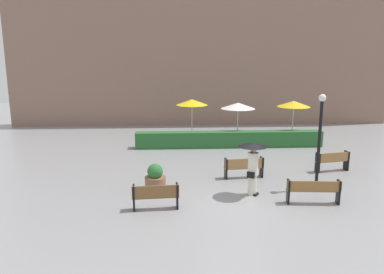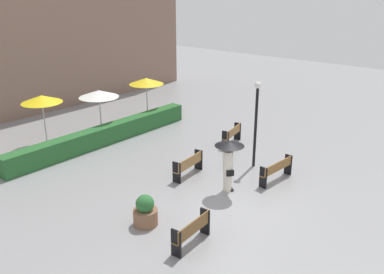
# 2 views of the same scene
# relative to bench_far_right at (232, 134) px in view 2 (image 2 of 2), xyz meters

# --- Properties ---
(ground_plane) EXTENTS (60.00, 60.00, 0.00)m
(ground_plane) POSITION_rel_bench_far_right_xyz_m (-4.93, -3.55, -0.53)
(ground_plane) COLOR gray
(bench_far_right) EXTENTS (1.61, 0.63, 0.89)m
(bench_far_right) POSITION_rel_bench_far_right_xyz_m (0.00, 0.00, 0.00)
(bench_far_right) COLOR #9E7242
(bench_far_right) RESTS_ON ground
(bench_near_left) EXTENTS (1.59, 0.45, 0.88)m
(bench_near_left) POSITION_rel_bench_far_right_xyz_m (-7.76, -3.95, -0.01)
(bench_near_left) COLOR brown
(bench_near_left) RESTS_ON ground
(bench_near_right) EXTENTS (1.88, 0.47, 0.86)m
(bench_near_right) POSITION_rel_bench_far_right_xyz_m (-2.25, -3.72, -0.00)
(bench_near_right) COLOR olive
(bench_near_right) RESTS_ON ground
(bench_mid_center) EXTENTS (1.71, 0.54, 0.87)m
(bench_mid_center) POSITION_rel_bench_far_right_xyz_m (-4.15, -0.73, -0.02)
(bench_mid_center) COLOR #9E7242
(bench_mid_center) RESTS_ON ground
(pedestrian_with_umbrella) EXTENTS (1.09, 1.09, 2.04)m
(pedestrian_with_umbrella) POSITION_rel_bench_far_right_xyz_m (-4.23, -2.74, 0.85)
(pedestrian_with_umbrella) COLOR silver
(pedestrian_with_umbrella) RESTS_ON ground
(planter_pot) EXTENTS (0.80, 0.80, 1.06)m
(planter_pot) POSITION_rel_bench_far_right_xyz_m (-7.85, -2.04, -0.07)
(planter_pot) COLOR brown
(planter_pot) RESTS_ON ground
(lamp_post) EXTENTS (0.28, 0.28, 3.71)m
(lamp_post) POSITION_rel_bench_far_right_xyz_m (-1.58, -2.23, 1.77)
(lamp_post) COLOR black
(lamp_post) RESTS_ON ground
(patio_umbrella_yellow) EXTENTS (1.91, 1.91, 2.52)m
(patio_umbrella_yellow) POSITION_rel_bench_far_right_xyz_m (-5.98, 6.82, 1.81)
(patio_umbrella_yellow) COLOR silver
(patio_umbrella_yellow) RESTS_ON ground
(patio_umbrella_white) EXTENTS (2.02, 2.02, 2.40)m
(patio_umbrella_white) POSITION_rel_bench_far_right_xyz_m (-3.30, 5.99, 1.69)
(patio_umbrella_white) COLOR silver
(patio_umbrella_white) RESTS_ON ground
(patio_umbrella_yellow_far) EXTENTS (1.95, 1.95, 2.49)m
(patio_umbrella_yellow_far) POSITION_rel_bench_far_right_xyz_m (0.01, 5.96, 1.78)
(patio_umbrella_yellow_far) COLOR silver
(patio_umbrella_yellow_far) RESTS_ON ground
(hedge_strip) EXTENTS (10.60, 0.70, 0.90)m
(hedge_strip) POSITION_rel_bench_far_right_xyz_m (-3.96, 4.85, -0.08)
(hedge_strip) COLOR #28602D
(hedge_strip) RESTS_ON ground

